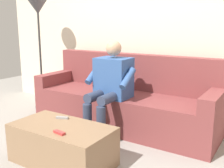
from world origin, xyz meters
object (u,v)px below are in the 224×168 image
object	(u,v)px
couch	(124,102)
remote_gray	(62,118)
remote_red	(59,133)
coffee_table	(62,144)
person_solo_seated	(110,82)
floor_lamp	(38,15)

from	to	relation	value
couch	remote_gray	bearing A→B (deg)	82.91
remote_red	coffee_table	bearing A→B (deg)	134.86
person_solo_seated	floor_lamp	size ratio (longest dim) A/B	0.67
couch	remote_gray	distance (m)	1.03
remote_gray	person_solo_seated	bearing A→B (deg)	-123.16
couch	remote_gray	size ratio (longest dim) A/B	19.17
person_solo_seated	remote_red	bearing A→B (deg)	96.24
couch	coffee_table	world-z (taller)	couch
remote_gray	coffee_table	bearing A→B (deg)	108.95
coffee_table	floor_lamp	size ratio (longest dim) A/B	0.57
couch	floor_lamp	bearing A→B (deg)	0.17
couch	floor_lamp	distance (m)	1.85
couch	person_solo_seated	size ratio (longest dim) A/B	2.13
couch	remote_red	xyz separation A→B (m)	(-0.11, 1.31, 0.07)
remote_red	remote_gray	bearing A→B (deg)	136.75
couch	coffee_table	bearing A→B (deg)	90.00
couch	person_solo_seated	bearing A→B (deg)	91.14
person_solo_seated	floor_lamp	xyz separation A→B (m)	(1.49, -0.34, 0.78)
remote_red	person_solo_seated	bearing A→B (deg)	103.85
coffee_table	person_solo_seated	xyz separation A→B (m)	(-0.01, -0.82, 0.44)
coffee_table	remote_gray	xyz separation A→B (m)	(0.13, -0.15, 0.19)
floor_lamp	couch	bearing A→B (deg)	-179.83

